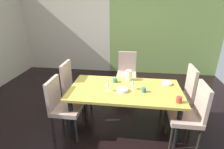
% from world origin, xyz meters
% --- Properties ---
extents(ground_plane, '(5.97, 5.50, 0.02)m').
position_xyz_m(ground_plane, '(0.00, 0.00, -0.01)').
color(ground_plane, black).
extents(back_panel_interior, '(2.78, 0.10, 2.56)m').
position_xyz_m(back_panel_interior, '(-1.60, 2.70, 1.28)').
color(back_panel_interior, beige).
rests_on(back_panel_interior, ground_plane).
extents(garden_window_panel, '(3.20, 0.10, 2.56)m').
position_xyz_m(garden_window_panel, '(1.39, 2.70, 1.28)').
color(garden_window_panel, olive).
rests_on(garden_window_panel, ground_plane).
extents(dining_table, '(1.80, 0.95, 0.74)m').
position_xyz_m(dining_table, '(0.42, -0.02, 0.66)').
color(dining_table, '#B49B3B').
rests_on(dining_table, ground_plane).
extents(chair_left_near, '(0.45, 0.44, 0.97)m').
position_xyz_m(chair_left_near, '(-0.55, -0.30, 0.55)').
color(chair_left_near, tan).
rests_on(chair_left_near, ground_plane).
extents(chair_right_far, '(0.44, 0.44, 1.05)m').
position_xyz_m(chair_right_far, '(1.40, 0.26, 0.58)').
color(chair_right_far, tan).
rests_on(chair_right_far, ground_plane).
extents(chair_head_far, '(0.44, 0.45, 0.98)m').
position_xyz_m(chair_head_far, '(0.39, 1.28, 0.55)').
color(chair_head_far, tan).
rests_on(chair_head_far, ground_plane).
extents(chair_left_far, '(0.45, 0.44, 1.04)m').
position_xyz_m(chair_left_far, '(-0.56, 0.26, 0.57)').
color(chair_left_far, tan).
rests_on(chair_left_far, ground_plane).
extents(chair_right_near, '(0.44, 0.44, 1.01)m').
position_xyz_m(chair_right_near, '(1.40, -0.30, 0.56)').
color(chair_right_near, tan).
rests_on(chair_right_near, ground_plane).
extents(wine_glass_east, '(0.07, 0.07, 0.16)m').
position_xyz_m(wine_glass_east, '(0.15, -0.13, 0.86)').
color(wine_glass_east, silver).
rests_on(wine_glass_east, dining_table).
extents(wine_glass_center, '(0.07, 0.07, 0.16)m').
position_xyz_m(wine_glass_center, '(0.54, -0.02, 0.86)').
color(wine_glass_center, silver).
rests_on(wine_glass_center, dining_table).
extents(serving_bowl_north, '(0.17, 0.17, 0.04)m').
position_xyz_m(serving_bowl_north, '(1.12, 0.24, 0.76)').
color(serving_bowl_north, silver).
rests_on(serving_bowl_north, dining_table).
extents(serving_bowl_corner, '(0.17, 0.17, 0.05)m').
position_xyz_m(serving_bowl_corner, '(0.38, -0.11, 0.77)').
color(serving_bowl_corner, white).
rests_on(serving_bowl_corner, dining_table).
extents(cup_near_window, '(0.08, 0.08, 0.09)m').
position_xyz_m(cup_near_window, '(1.19, -0.34, 0.78)').
color(cup_near_window, red).
rests_on(cup_near_window, dining_table).
extents(cup_rear, '(0.08, 0.08, 0.07)m').
position_xyz_m(cup_rear, '(0.23, 0.21, 0.78)').
color(cup_rear, '#31736A').
rests_on(cup_rear, dining_table).
extents(cup_left, '(0.07, 0.07, 0.07)m').
position_xyz_m(cup_left, '(0.72, -0.09, 0.78)').
color(cup_left, '#33715F').
rests_on(cup_left, dining_table).
extents(pitcher_front, '(0.13, 0.11, 0.19)m').
position_xyz_m(pitcher_front, '(0.46, 0.33, 0.83)').
color(pitcher_front, silver).
rests_on(pitcher_front, dining_table).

